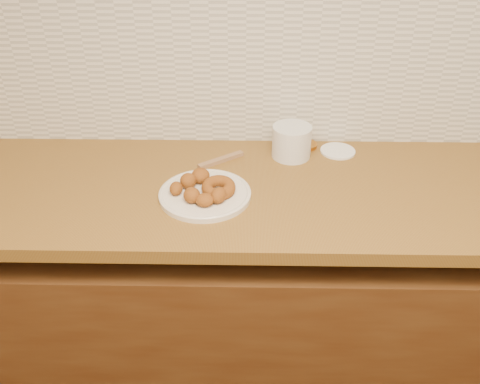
{
  "coord_description": "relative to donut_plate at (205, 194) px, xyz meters",
  "views": [
    {
      "loc": [
        -0.33,
        0.42,
        1.7
      ],
      "look_at": [
        -0.35,
        1.61,
        0.93
      ],
      "focal_mm": 38.0,
      "sensor_mm": 36.0,
      "label": 1
    }
  ],
  "objects": [
    {
      "name": "plastic_tub",
      "position": [
        0.26,
        0.25,
        0.04
      ],
      "size": [
        0.16,
        0.16,
        0.1
      ],
      "primitive_type": "cylinder",
      "rotation": [
        0.0,
        0.0,
        0.35
      ],
      "color": "silver",
      "rests_on": "butcher_block"
    },
    {
      "name": "fried_dough_chunks",
      "position": [
        -0.02,
        -0.01,
        0.03
      ],
      "size": [
        0.17,
        0.18,
        0.04
      ],
      "color": "#945818",
      "rests_on": "donut_plate"
    },
    {
      "name": "tub_lid",
      "position": [
        0.42,
        0.27,
        -0.0
      ],
      "size": [
        0.13,
        0.13,
        0.01
      ],
      "primitive_type": "cylinder",
      "rotation": [
        0.0,
        0.0,
        0.14
      ],
      "color": "white",
      "rests_on": "butcher_block"
    },
    {
      "name": "donut_plate",
      "position": [
        0.0,
        0.0,
        0.0
      ],
      "size": [
        0.26,
        0.26,
        0.01
      ],
      "primitive_type": "cylinder",
      "color": "silver",
      "rests_on": "butcher_block"
    },
    {
      "name": "backsplash",
      "position": [
        0.45,
        0.36,
        0.29
      ],
      "size": [
        3.6,
        0.02,
        0.6
      ],
      "primitive_type": "cube",
      "color": "silver",
      "rests_on": "wall_back"
    },
    {
      "name": "brass_jar_lid",
      "position": [
        0.32,
        0.31,
        -0.0
      ],
      "size": [
        0.08,
        0.08,
        0.01
      ],
      "primitive_type": "cylinder",
      "rotation": [
        0.0,
        0.0,
        0.05
      ],
      "color": "#B27024",
      "rests_on": "butcher_block"
    },
    {
      "name": "wooden_utensil",
      "position": [
        0.04,
        0.2,
        -0.0
      ],
      "size": [
        0.14,
        0.11,
        0.01
      ],
      "primitive_type": "cube",
      "rotation": [
        0.0,
        0.0,
        0.62
      ],
      "color": "#906A48",
      "rests_on": "butcher_block"
    },
    {
      "name": "ring_donut",
      "position": [
        0.04,
        -0.0,
        0.02
      ],
      "size": [
        0.11,
        0.11,
        0.04
      ],
      "primitive_type": "torus",
      "rotation": [
        0.1,
        0.0,
        0.15
      ],
      "color": "#945818",
      "rests_on": "donut_plate"
    },
    {
      "name": "base_cabinet",
      "position": [
        0.45,
        0.06,
        -0.52
      ],
      "size": [
        3.6,
        0.6,
        0.77
      ],
      "primitive_type": "cube",
      "color": "#543418",
      "rests_on": "floor"
    },
    {
      "name": "butcher_block",
      "position": [
        -0.2,
        0.06,
        -0.03
      ],
      "size": [
        2.3,
        0.62,
        0.04
      ],
      "primitive_type": "cube",
      "color": "brown",
      "rests_on": "base_cabinet"
    },
    {
      "name": "wall_back",
      "position": [
        0.45,
        0.37,
        0.44
      ],
      "size": [
        4.0,
        0.02,
        2.7
      ],
      "primitive_type": "cube",
      "color": "#BCA990",
      "rests_on": "ground"
    }
  ]
}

